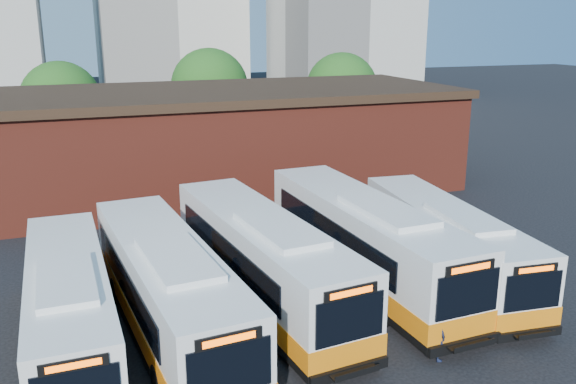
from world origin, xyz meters
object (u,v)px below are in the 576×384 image
object	(u,v)px
bus_farwest	(69,311)
bus_midwest	(263,262)
bus_west	(168,293)
bus_mideast	(364,244)
bus_east	(446,245)
transit_worker	(439,333)

from	to	relation	value
bus_farwest	bus_midwest	xyz separation A→B (m)	(6.99, 1.42, 0.17)
bus_west	bus_mideast	size ratio (longest dim) A/B	0.95
bus_farwest	bus_midwest	world-z (taller)	bus_midwest
bus_midwest	bus_east	bearing A→B (deg)	-9.77
bus_mideast	bus_east	size ratio (longest dim) A/B	1.13
bus_east	bus_mideast	bearing A→B (deg)	170.73
bus_west	bus_mideast	distance (m)	8.50
bus_farwest	bus_west	xyz separation A→B (m)	(3.17, -0.00, 0.13)
bus_farwest	bus_west	bearing A→B (deg)	-1.42
bus_east	transit_worker	world-z (taller)	bus_east
bus_west	transit_worker	size ratio (longest dim) A/B	7.21
bus_east	transit_worker	distance (m)	6.65
bus_mideast	bus_east	distance (m)	3.46
bus_farwest	bus_east	bearing A→B (deg)	2.27
bus_west	transit_worker	world-z (taller)	bus_west
bus_mideast	bus_east	bearing A→B (deg)	-17.41
bus_mideast	transit_worker	bearing A→B (deg)	-97.42
bus_farwest	bus_east	size ratio (longest dim) A/B	0.98
bus_farwest	transit_worker	bearing A→B (deg)	-23.45
bus_farwest	bus_mideast	xyz separation A→B (m)	(11.48, 1.81, 0.22)
bus_mideast	bus_west	bearing A→B (deg)	-170.65
bus_farwest	transit_worker	distance (m)	11.87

